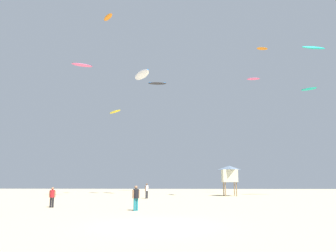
{
  "coord_description": "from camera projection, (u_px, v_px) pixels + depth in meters",
  "views": [
    {
      "loc": [
        1.13,
        -15.29,
        2.19
      ],
      "look_at": [
        0.0,
        19.96,
        8.54
      ],
      "focal_mm": 32.05,
      "sensor_mm": 36.0,
      "label": 1
    }
  ],
  "objects": [
    {
      "name": "person_left",
      "position": [
        147.0,
        190.0,
        35.93
      ],
      "size": [
        0.4,
        0.49,
        1.78
      ],
      "rotation": [
        0.0,
        0.0,
        5.64
      ],
      "color": "#2D2D33",
      "rests_on": "ground"
    },
    {
      "name": "kite_aloft_6",
      "position": [
        115.0,
        112.0,
        48.1
      ],
      "size": [
        2.8,
        3.01,
        0.53
      ],
      "color": "yellow"
    },
    {
      "name": "kite_aloft_9",
      "position": [
        157.0,
        83.0,
        57.78
      ],
      "size": [
        3.57,
        1.23,
        0.46
      ],
      "color": "#2D2D33"
    },
    {
      "name": "kite_aloft_0",
      "position": [
        253.0,
        79.0,
        48.82
      ],
      "size": [
        2.14,
        0.86,
        0.36
      ],
      "color": "#E5598C"
    },
    {
      "name": "lifeguard_tower",
      "position": [
        229.0,
        174.0,
        41.75
      ],
      "size": [
        2.3,
        2.3,
        4.15
      ],
      "color": "#8C704C",
      "rests_on": "ground"
    },
    {
      "name": "kite_aloft_1",
      "position": [
        262.0,
        49.0,
        58.31
      ],
      "size": [
        2.29,
        0.99,
        0.53
      ],
      "color": "orange"
    },
    {
      "name": "kite_aloft_7",
      "position": [
        314.0,
        48.0,
        40.48
      ],
      "size": [
        3.51,
        1.56,
        0.8
      ],
      "color": "#19B29E"
    },
    {
      "name": "kite_aloft_4",
      "position": [
        309.0,
        89.0,
        41.71
      ],
      "size": [
        2.0,
        1.63,
        0.35
      ],
      "color": "#19B29E"
    },
    {
      "name": "kite_aloft_8",
      "position": [
        108.0,
        17.0,
        44.93
      ],
      "size": [
        2.1,
        2.35,
        0.49
      ],
      "color": "orange"
    },
    {
      "name": "person_foreground",
      "position": [
        136.0,
        196.0,
        21.72
      ],
      "size": [
        0.48,
        0.41,
        1.78
      ],
      "rotation": [
        0.0,
        0.0,
        5.39
      ],
      "color": "teal",
      "rests_on": "ground"
    },
    {
      "name": "ground_plane",
      "position": [
        155.0,
        225.0,
        14.69
      ],
      "size": [
        120.0,
        120.0,
        0.0
      ],
      "primitive_type": "plane",
      "color": "#C6B28C"
    },
    {
      "name": "kite_aloft_3",
      "position": [
        82.0,
        65.0,
        40.31
      ],
      "size": [
        2.81,
        1.88,
        0.34
      ],
      "color": "#E5598C"
    },
    {
      "name": "kite_aloft_5",
      "position": [
        142.0,
        75.0,
        45.8
      ],
      "size": [
        3.43,
        4.35,
        1.11
      ],
      "color": "white"
    },
    {
      "name": "person_midground",
      "position": [
        52.0,
        196.0,
        24.24
      ],
      "size": [
        0.53,
        0.36,
        1.61
      ],
      "rotation": [
        0.0,
        0.0,
        1.57
      ],
      "color": "black",
      "rests_on": "ground"
    }
  ]
}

